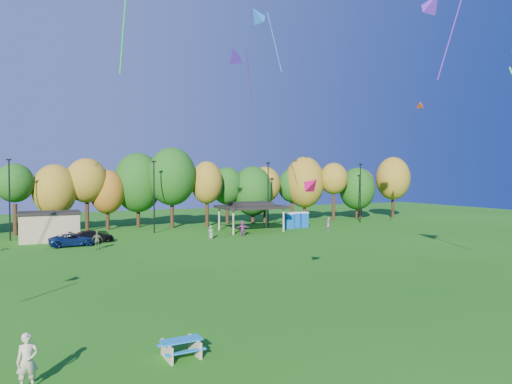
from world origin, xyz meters
name	(u,v)px	position (x,y,z in m)	size (l,w,h in m)	color
ground	(307,337)	(0.00, 0.00, 0.00)	(160.00, 160.00, 0.00)	#19600F
tree_line	(122,186)	(-1.03, 45.51, 5.91)	(93.57, 10.55, 11.15)	black
lamp_posts	(154,194)	(2.00, 40.00, 4.90)	(64.50, 0.25, 9.09)	black
utility_building	(50,226)	(-10.00, 38.00, 1.64)	(6.30, 4.30, 3.25)	tan
pavilion	(251,206)	(14.00, 37.00, 3.23)	(8.20, 6.20, 3.77)	tan
porta_potties	(296,220)	(21.08, 37.60, 1.10)	(3.75, 1.76, 2.18)	#0D54B4
picnic_table	(181,347)	(-5.66, 0.23, 0.41)	(1.69, 1.43, 0.70)	tan
kite_flyer	(27,361)	(-11.10, -0.23, 0.95)	(0.69, 0.45, 1.89)	beige
car_c	(73,240)	(-7.89, 32.85, 0.65)	(2.14, 4.64, 1.29)	#0D2051
car_d	(92,237)	(-5.88, 34.58, 0.66)	(1.86, 4.58, 1.33)	black
far_person_1	(328,224)	(23.34, 32.95, 0.85)	(0.62, 0.41, 1.69)	#B1539D
far_person_2	(97,240)	(-5.89, 29.56, 0.90)	(1.06, 0.44, 1.81)	#616D43
far_person_4	(243,228)	(11.03, 32.83, 0.91)	(1.68, 0.54, 1.81)	#973F89
far_person_5	(211,232)	(6.72, 32.02, 0.78)	(0.77, 0.50, 1.57)	#618057
kite_2	(312,184)	(3.73, 5.57, 6.72)	(1.33, 1.53, 1.30)	#C90B49
kite_3	(433,3)	(22.50, 14.78, 23.28)	(2.15, 5.18, 8.69)	#7E2AE3
kite_4	(420,104)	(30.30, 24.06, 15.79)	(1.73, 1.69, 1.38)	#CC4118
kite_7	(235,55)	(3.91, 17.76, 17.15)	(2.55, 2.63, 4.67)	#39198C
kite_13	(257,15)	(9.27, 24.97, 23.43)	(4.09, 2.27, 6.67)	#2679F3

